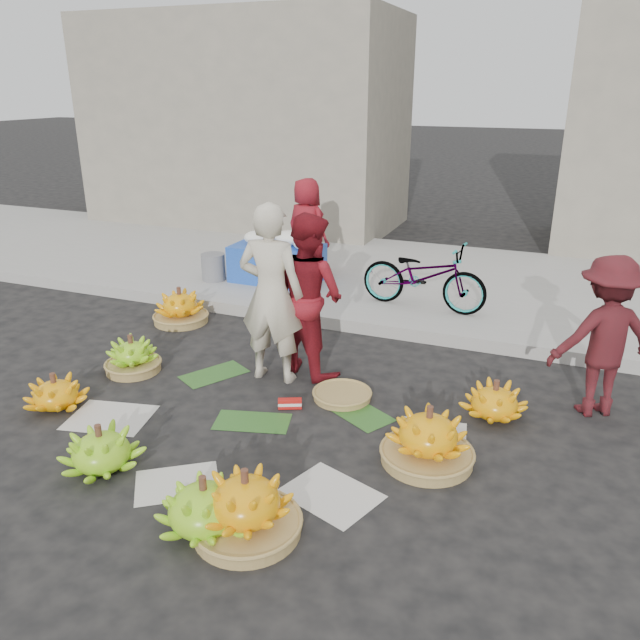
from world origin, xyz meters
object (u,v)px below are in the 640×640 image
at_px(vendor_cream, 271,294).
at_px(flower_table, 278,260).
at_px(banana_bunch_0, 55,393).
at_px(banana_bunch_4, 428,438).
at_px(bicycle, 424,276).

xyz_separation_m(vendor_cream, flower_table, (-1.20, 2.65, -0.47)).
relative_size(banana_bunch_0, banana_bunch_4, 0.97).
distance_m(banana_bunch_4, bicycle, 3.27).
xyz_separation_m(banana_bunch_0, flower_table, (0.35, 3.94, 0.27)).
bearing_deg(banana_bunch_4, bicycle, 103.86).
bearing_deg(banana_bunch_0, flower_table, 84.88).
bearing_deg(flower_table, banana_bunch_4, -49.02).
height_order(banana_bunch_4, vendor_cream, vendor_cream).
relative_size(banana_bunch_0, vendor_cream, 0.39).
bearing_deg(flower_table, vendor_cream, -64.45).
relative_size(vendor_cream, flower_table, 1.42).
height_order(vendor_cream, flower_table, vendor_cream).
xyz_separation_m(banana_bunch_4, flower_table, (-2.96, 3.54, 0.20)).
height_order(banana_bunch_0, flower_table, flower_table).
bearing_deg(bicycle, banana_bunch_0, 150.33).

